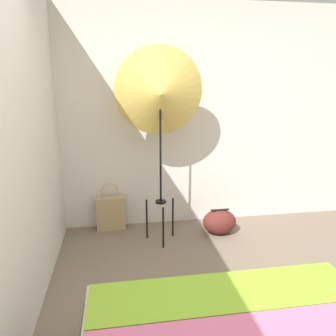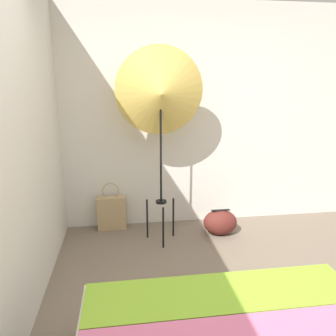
% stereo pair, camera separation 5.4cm
% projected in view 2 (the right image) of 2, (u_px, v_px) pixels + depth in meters
% --- Properties ---
extents(wall_back, '(8.00, 0.05, 2.60)m').
position_uv_depth(wall_back, '(177.00, 119.00, 3.87)').
color(wall_back, silver).
rests_on(wall_back, ground_plane).
extents(wall_side_left, '(0.05, 8.00, 2.60)m').
position_uv_depth(wall_side_left, '(28.00, 139.00, 2.53)').
color(wall_side_left, silver).
rests_on(wall_side_left, ground_plane).
extents(photo_umbrella, '(0.91, 0.33, 2.09)m').
position_uv_depth(photo_umbrella, '(161.00, 94.00, 3.27)').
color(photo_umbrella, black).
rests_on(photo_umbrella, ground_plane).
extents(tote_bag, '(0.34, 0.13, 0.58)m').
position_uv_depth(tote_bag, '(112.00, 212.00, 3.92)').
color(tote_bag, tan).
rests_on(tote_bag, ground_plane).
extents(duffel_bag, '(0.39, 0.29, 0.30)m').
position_uv_depth(duffel_bag, '(220.00, 222.00, 3.80)').
color(duffel_bag, '#5B231E').
rests_on(duffel_bag, ground_plane).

